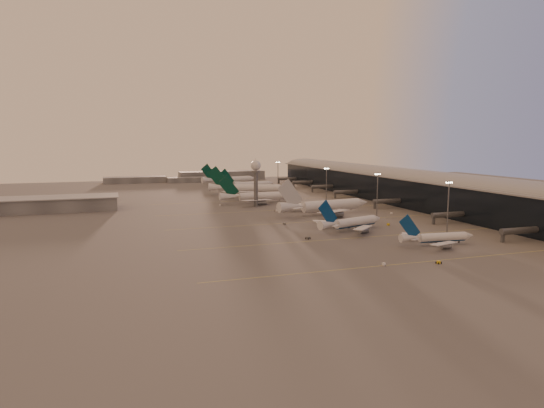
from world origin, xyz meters
name	(u,v)px	position (x,y,z in m)	size (l,w,h in m)	color
ground	(328,245)	(0.00, 0.00, 0.00)	(700.00, 700.00, 0.00)	#5D5A5A
taxiway_markings	(335,220)	(30.00, 56.00, 0.01)	(180.00, 185.25, 0.02)	#D7CA4C
terminal	(403,187)	(107.88, 110.09, 10.52)	(57.00, 362.00, 23.04)	black
hangar	(47,204)	(-120.00, 140.00, 4.32)	(82.00, 27.00, 8.50)	#5A5C61
radar_tower	(256,174)	(5.00, 120.00, 20.95)	(6.40, 6.40, 31.10)	#525459
mast_a	(448,206)	(58.00, 0.00, 13.74)	(3.60, 0.56, 25.00)	#525459
mast_b	(377,193)	(55.00, 55.00, 13.74)	(3.60, 0.56, 25.00)	#525459
mast_c	(326,184)	(50.00, 110.00, 13.74)	(3.60, 0.56, 25.00)	#525459
mast_d	(278,175)	(48.00, 200.00, 13.74)	(3.60, 0.56, 25.00)	#525459
distant_horizon	(197,177)	(2.62, 325.14, 3.89)	(165.00, 37.50, 9.00)	#5A5C61
narrowbody_near	(437,239)	(42.25, -13.94, 2.71)	(34.26, 27.26, 13.38)	silver
narrowbody_mid	(351,224)	(24.08, 25.88, 3.26)	(39.87, 31.31, 16.09)	silver
widebody_white	(325,208)	(33.31, 74.97, 3.76)	(61.34, 48.77, 21.70)	silver
greentail_a	(258,198)	(10.93, 135.51, 3.40)	(53.01, 42.85, 19.27)	silver
greentail_b	(249,190)	(17.42, 180.34, 4.00)	(59.84, 47.51, 22.62)	silver
greentail_c	(248,186)	(27.15, 218.03, 3.35)	(51.62, 41.26, 18.99)	silver
greentail_d	(230,181)	(23.72, 267.26, 3.68)	(56.46, 45.09, 20.82)	silver
gsv_truck_a	(385,262)	(4.73, -35.08, 1.09)	(5.58, 3.94, 2.13)	white
gsv_tug_near	(439,262)	(23.88, -38.99, 0.50)	(2.54, 3.68, 0.97)	yellow
gsv_catering_a	(439,233)	(53.02, -1.31, 2.19)	(5.68, 3.29, 4.38)	white
gsv_tug_mid	(308,238)	(-3.20, 13.96, 0.56)	(3.98, 4.44, 1.09)	#595C5E
gsv_truck_b	(389,223)	(48.53, 32.18, 1.17)	(5.93, 2.95, 2.29)	yellow
gsv_truck_c	(285,223)	(-0.42, 50.95, 1.10)	(5.41, 4.77, 2.16)	#595C5E
gsv_catering_b	(392,211)	(69.89, 63.16, 2.05)	(5.32, 3.08, 4.11)	white
gsv_tug_far	(277,211)	(10.04, 93.81, 0.58)	(4.26, 4.53, 1.12)	white
gsv_truck_d	(220,204)	(-16.40, 129.46, 1.10)	(3.26, 5.68, 2.16)	white
gsv_tug_hangar	(284,196)	(40.06, 163.65, 0.54)	(3.90, 2.62, 1.05)	#595C5E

